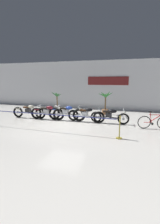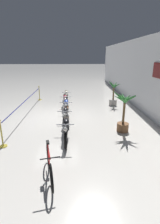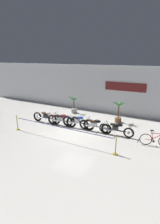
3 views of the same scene
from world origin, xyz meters
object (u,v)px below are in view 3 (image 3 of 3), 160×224
object	(u,v)px
motorcycle_black_3	(95,125)
motorcycle_black_4	(116,129)
motorcycle_cream_0	(46,117)
motorcycle_blue_2	(78,122)
motorcycle_maroon_1	(62,120)
bicycle	(155,140)
stanchion_mid_left	(116,148)
potted_palm_left_of_row	(74,106)
stanchion_far_left	(43,126)
potted_palm_right_of_row	(119,111)

from	to	relation	value
motorcycle_black_3	motorcycle_black_4	bearing A→B (deg)	3.30
motorcycle_cream_0	motorcycle_blue_2	bearing A→B (deg)	2.64
motorcycle_cream_0	motorcycle_black_4	distance (m)	5.43
motorcycle_maroon_1	motorcycle_blue_2	size ratio (longest dim) A/B	0.93
bicycle	stanchion_mid_left	distance (m)	2.59
bicycle	potted_palm_left_of_row	xyz separation A→B (m)	(-7.14, 3.21, 0.30)
bicycle	motorcycle_blue_2	bearing A→B (deg)	177.48
motorcycle_black_3	stanchion_far_left	bearing A→B (deg)	-140.50
motorcycle_black_3	motorcycle_black_4	distance (m)	1.45
motorcycle_cream_0	motorcycle_black_3	bearing A→B (deg)	2.35
potted_palm_right_of_row	potted_palm_left_of_row	bearing A→B (deg)	173.73
motorcycle_black_3	motorcycle_blue_2	bearing A→B (deg)	-178.26
stanchion_far_left	stanchion_mid_left	bearing A→B (deg)	0.00
motorcycle_maroon_1	potted_palm_left_of_row	world-z (taller)	potted_palm_left_of_row
bicycle	potted_palm_right_of_row	xyz separation A→B (m)	(-2.93, 2.75, 0.56)
bicycle	motorcycle_black_3	bearing A→B (deg)	176.06
motorcycle_black_4	potted_palm_right_of_row	distance (m)	2.51
motorcycle_cream_0	potted_palm_left_of_row	world-z (taller)	potted_palm_left_of_row
bicycle	stanchion_far_left	distance (m)	6.78
motorcycle_maroon_1	motorcycle_black_3	bearing A→B (deg)	3.98
motorcycle_black_4	bicycle	xyz separation A→B (m)	(2.37, -0.35, -0.09)
motorcycle_cream_0	motorcycle_black_4	world-z (taller)	motorcycle_cream_0
motorcycle_black_4	bicycle	world-z (taller)	bicycle
motorcycle_black_4	potted_palm_left_of_row	distance (m)	5.56
potted_palm_right_of_row	motorcycle_cream_0	bearing A→B (deg)	-151.43
motorcycle_black_4	motorcycle_black_3	bearing A→B (deg)	-176.70
potted_palm_left_of_row	motorcycle_blue_2	bearing A→B (deg)	-55.76
motorcycle_cream_0	stanchion_far_left	xyz separation A→B (m)	(1.32, -2.03, 0.23)
motorcycle_cream_0	motorcycle_blue_2	distance (m)	2.70
bicycle	potted_palm_left_of_row	size ratio (longest dim) A/B	1.00
motorcycle_blue_2	potted_palm_right_of_row	bearing A→B (deg)	49.34
motorcycle_black_3	bicycle	xyz separation A→B (m)	(3.82, -0.26, -0.08)
motorcycle_blue_2	motorcycle_black_3	bearing A→B (deg)	1.74
motorcycle_blue_2	motorcycle_black_4	world-z (taller)	motorcycle_blue_2
potted_palm_right_of_row	stanchion_mid_left	bearing A→B (deg)	-75.51
motorcycle_maroon_1	bicycle	bearing A→B (deg)	-0.75
potted_palm_left_of_row	stanchion_far_left	world-z (taller)	potted_palm_left_of_row
stanchion_mid_left	potted_palm_left_of_row	bearing A→B (deg)	136.45
motorcycle_blue_2	motorcycle_black_3	xyz separation A→B (m)	(1.28, 0.04, -0.03)
motorcycle_cream_0	potted_palm_left_of_row	xyz separation A→B (m)	(0.66, 3.11, 0.21)
motorcycle_black_3	bicycle	distance (m)	3.83
potted_palm_right_of_row	stanchion_far_left	size ratio (longest dim) A/B	0.26
bicycle	potted_palm_right_of_row	world-z (taller)	potted_palm_right_of_row
stanchion_far_left	potted_palm_right_of_row	bearing A→B (deg)	52.83
motorcycle_cream_0	potted_palm_right_of_row	xyz separation A→B (m)	(4.87, 2.65, 0.48)
motorcycle_blue_2	motorcycle_cream_0	bearing A→B (deg)	-177.36
bicycle	stanchion_far_left	bearing A→B (deg)	-163.40
potted_palm_left_of_row	motorcycle_black_4	bearing A→B (deg)	-31.02
stanchion_mid_left	potted_palm_right_of_row	bearing A→B (deg)	104.49
motorcycle_maroon_1	motorcycle_blue_2	world-z (taller)	motorcycle_blue_2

